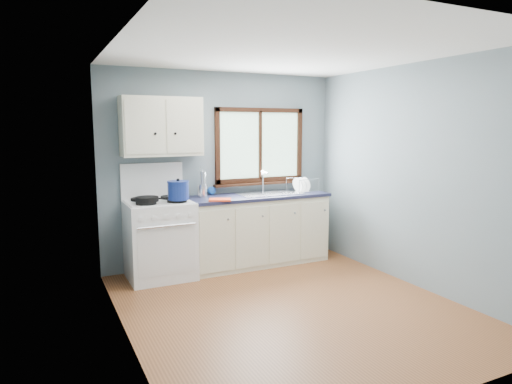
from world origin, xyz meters
name	(u,v)px	position (x,y,z in m)	size (l,w,h in m)	color
floor	(290,307)	(0.00, 0.00, -0.01)	(3.20, 3.60, 0.02)	brown
ceiling	(293,50)	(0.00, 0.00, 2.51)	(3.20, 3.60, 0.02)	white
wall_back	(223,169)	(0.00, 1.81, 1.25)	(3.20, 0.02, 2.50)	slate
wall_front	(440,216)	(0.00, -1.81, 1.25)	(3.20, 0.02, 2.50)	slate
wall_left	(122,194)	(-1.61, 0.00, 1.25)	(0.02, 3.60, 2.50)	slate
wall_right	(416,176)	(1.61, 0.00, 1.25)	(0.02, 3.60, 2.50)	slate
gas_range	(160,237)	(-0.95, 1.47, 0.49)	(0.76, 0.69, 1.36)	white
base_cabinets	(257,233)	(0.36, 1.49, 0.41)	(1.85, 0.60, 0.88)	beige
countertop	(257,196)	(0.36, 1.49, 0.90)	(1.89, 0.64, 0.04)	black
sink	(269,198)	(0.54, 1.49, 0.86)	(0.84, 0.46, 0.44)	silver
window	(260,151)	(0.54, 1.77, 1.48)	(1.36, 0.10, 1.03)	#9EC6A8
upper_cabinets	(161,127)	(-0.85, 1.63, 1.80)	(0.95, 0.35, 0.70)	beige
skillet	(147,199)	(-1.11, 1.33, 0.99)	(0.40, 0.28, 0.05)	black
stockpot	(178,190)	(-0.76, 1.30, 1.07)	(0.26, 0.26, 0.25)	navy
utensil_crock	(202,191)	(-0.36, 1.62, 1.00)	(0.16, 0.16, 0.40)	silver
thermos	(203,184)	(-0.34, 1.63, 1.08)	(0.07, 0.07, 0.32)	silver
soap_bottle	(213,185)	(-0.17, 1.74, 1.05)	(0.10, 0.10, 0.27)	#1750AF
dish_towel	(220,200)	(-0.26, 1.26, 0.93)	(0.26, 0.19, 0.02)	#EE411C
dish_rack	(302,188)	(1.04, 1.49, 0.97)	(0.42, 0.34, 0.19)	silver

